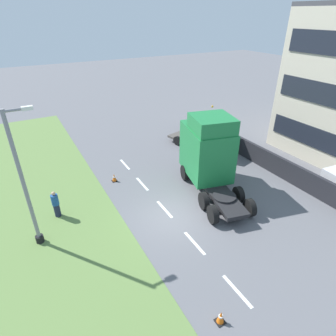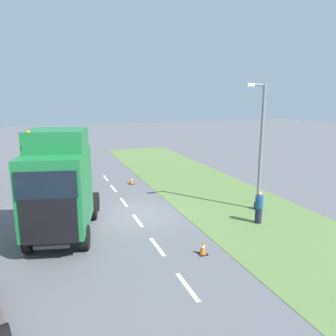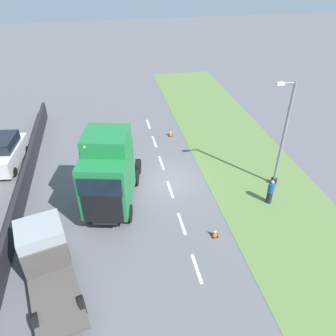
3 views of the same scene
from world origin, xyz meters
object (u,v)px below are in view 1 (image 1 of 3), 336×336
Objects in this scene: flatbed_truck at (209,136)px; lorry_cab at (208,152)px; traffic_cone_trailing at (221,317)px; lamp_post at (27,190)px; pedestrian at (56,204)px; traffic_cone_lead at (114,178)px.

lorry_cab is at bearing 37.76° from flatbed_truck.
lorry_cab is 11.91× the size of traffic_cone_trailing.
lorry_cab is 1.24× the size of flatbed_truck.
traffic_cone_trailing is (5.29, -7.81, -2.84)m from lamp_post.
pedestrian is 2.84× the size of traffic_cone_lead.
lamp_post is at bearing 3.70° from flatbed_truck.
lorry_cab is 10.52m from lamp_post.
lorry_cab is 9.92m from traffic_cone_trailing.
lamp_post is 11.97× the size of traffic_cone_trailing.
pedestrian is (-12.58, -2.78, -0.55)m from flatbed_truck.
pedestrian is at bearing 113.55° from traffic_cone_trailing.
flatbed_truck is at bearing 12.46° from pedestrian.
flatbed_truck is 0.81× the size of lamp_post.
lorry_cab is 9.61m from pedestrian.
flatbed_truck is (3.22, 4.16, -1.09)m from lorry_cab.
lorry_cab reaches higher than traffic_cone_trailing.
lorry_cab reaches higher than pedestrian.
lorry_cab is at bearing 57.48° from traffic_cone_trailing.
flatbed_truck reaches higher than traffic_cone_lead.
pedestrian reaches higher than traffic_cone_trailing.
pedestrian is at bearing 56.99° from lamp_post.
lamp_post reaches higher than flatbed_truck.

